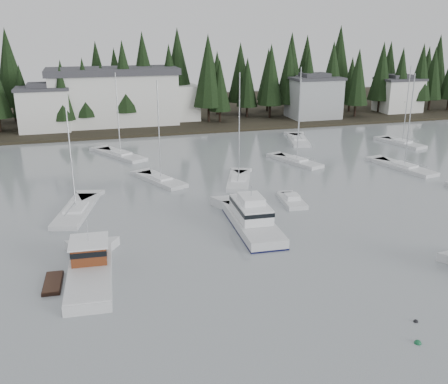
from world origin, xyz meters
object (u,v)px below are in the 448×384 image
object	(u,v)px
sailboat_3	(404,168)
runabout_1	(292,202)
lobster_boat_brown	(89,272)
sailboat_11	(239,182)
harbor_inn	(124,97)
cabin_cruiser_center	(252,220)
house_east_a	(314,97)
sailboat_7	(121,156)
house_west	(44,108)
house_east_b	(398,94)
sailboat_10	(297,162)
sailboat_4	(298,141)
sailboat_0	(402,144)
sailboat_2	(76,212)
sailboat_6	(161,181)

from	to	relation	value
sailboat_3	runabout_1	xyz separation A→B (m)	(-20.84, -8.88, 0.06)
lobster_boat_brown	sailboat_11	size ratio (longest dim) A/B	0.72
harbor_inn	cabin_cruiser_center	xyz separation A→B (m)	(6.97, -57.67, -5.03)
house_east_a	sailboat_7	size ratio (longest dim) A/B	0.81
harbor_inn	lobster_boat_brown	world-z (taller)	harbor_inn
cabin_cruiser_center	sailboat_7	bearing A→B (deg)	20.07
house_west	lobster_boat_brown	world-z (taller)	house_west
house_east_b	sailboat_10	xyz separation A→B (m)	(-39.64, -33.80, -4.31)
house_west	sailboat_7	world-z (taller)	sailboat_7
house_east_a	sailboat_4	bearing A→B (deg)	-121.69
sailboat_4	house_east_b	bearing A→B (deg)	-42.52
lobster_boat_brown	sailboat_11	world-z (taller)	sailboat_11
sailboat_0	sailboat_3	size ratio (longest dim) A/B	0.99
sailboat_11	sailboat_0	bearing A→B (deg)	-47.95
house_west	sailboat_10	bearing A→B (deg)	-42.06
house_west	sailboat_10	distance (m)	49.18
house_east_b	sailboat_2	xyz separation A→B (m)	(-70.81, -46.33, -4.35)
house_east_b	sailboat_0	bearing A→B (deg)	-122.46
house_east_b	sailboat_2	distance (m)	84.73
cabin_cruiser_center	sailboat_11	world-z (taller)	sailboat_11
sailboat_2	runabout_1	bearing A→B (deg)	-83.56
sailboat_10	sailboat_2	bearing A→B (deg)	92.43
house_west	sailboat_0	world-z (taller)	sailboat_0
sailboat_3	sailboat_4	distance (m)	21.35
lobster_boat_brown	sailboat_6	bearing A→B (deg)	-18.26
runabout_1	sailboat_3	bearing A→B (deg)	-60.95
house_east_b	cabin_cruiser_center	distance (m)	77.39
sailboat_4	runabout_1	world-z (taller)	sailboat_4
harbor_inn	sailboat_7	bearing A→B (deg)	-97.25
lobster_boat_brown	sailboat_2	size ratio (longest dim) A/B	0.85
house_east_a	cabin_cruiser_center	world-z (taller)	house_east_a
sailboat_3	sailboat_6	world-z (taller)	sailboat_3
house_west	runabout_1	xyz separation A→B (m)	(28.72, -48.78, -4.52)
cabin_cruiser_center	house_west	bearing A→B (deg)	24.75
sailboat_2	sailboat_4	bearing A→B (deg)	-40.75
sailboat_2	runabout_1	xyz separation A→B (m)	(23.54, -3.45, 0.08)
sailboat_0	sailboat_11	xyz separation A→B (m)	(-33.14, -13.03, 0.01)
house_west	harbor_inn	world-z (taller)	harbor_inn
sailboat_11	sailboat_7	bearing A→B (deg)	57.45
cabin_cruiser_center	sailboat_10	world-z (taller)	sailboat_10
sailboat_2	sailboat_3	world-z (taller)	sailboat_3
house_east_b	runabout_1	world-z (taller)	house_east_b
cabin_cruiser_center	sailboat_3	bearing A→B (deg)	-59.65
sailboat_3	sailboat_10	xyz separation A→B (m)	(-13.20, 7.09, 0.02)
sailboat_6	runabout_1	bearing A→B (deg)	-157.00
lobster_boat_brown	sailboat_10	distance (m)	41.22
harbor_inn	runabout_1	world-z (taller)	harbor_inn
sailboat_0	runabout_1	bearing A→B (deg)	114.59
sailboat_2	sailboat_3	size ratio (longest dim) A/B	0.88
sailboat_3	sailboat_4	bearing A→B (deg)	7.24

